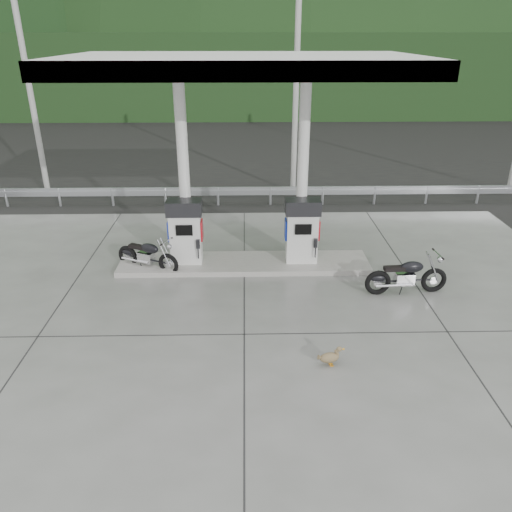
{
  "coord_description": "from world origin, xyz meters",
  "views": [
    {
      "loc": [
        0.06,
        -10.26,
        6.09
      ],
      "look_at": [
        0.3,
        1.0,
        1.0
      ],
      "focal_mm": 35.0,
      "sensor_mm": 36.0,
      "label": 1
    }
  ],
  "objects_px": {
    "motorcycle_left": "(147,256)",
    "motorcycle_right": "(407,276)",
    "gas_pump_right": "(302,231)",
    "duck": "(329,358)",
    "gas_pump_left": "(186,232)"
  },
  "relations": [
    {
      "from": "motorcycle_left",
      "to": "duck",
      "type": "relative_size",
      "value": 3.74
    },
    {
      "from": "motorcycle_left",
      "to": "motorcycle_right",
      "type": "bearing_deg",
      "value": 12.57
    },
    {
      "from": "gas_pump_left",
      "to": "gas_pump_right",
      "type": "bearing_deg",
      "value": 0.0
    },
    {
      "from": "duck",
      "to": "motorcycle_right",
      "type": "bearing_deg",
      "value": 40.54
    },
    {
      "from": "motorcycle_left",
      "to": "motorcycle_right",
      "type": "distance_m",
      "value": 6.9
    },
    {
      "from": "motorcycle_right",
      "to": "duck",
      "type": "relative_size",
      "value": 4.04
    },
    {
      "from": "motorcycle_right",
      "to": "gas_pump_right",
      "type": "bearing_deg",
      "value": 141.8
    },
    {
      "from": "gas_pump_right",
      "to": "motorcycle_left",
      "type": "relative_size",
      "value": 0.99
    },
    {
      "from": "gas_pump_right",
      "to": "motorcycle_left",
      "type": "height_order",
      "value": "gas_pump_right"
    },
    {
      "from": "gas_pump_right",
      "to": "motorcycle_left",
      "type": "xyz_separation_m",
      "value": [
        -4.26,
        -0.19,
        -0.62
      ]
    },
    {
      "from": "gas_pump_right",
      "to": "duck",
      "type": "distance_m",
      "value": 4.73
    },
    {
      "from": "motorcycle_left",
      "to": "motorcycle_right",
      "type": "relative_size",
      "value": 0.93
    },
    {
      "from": "gas_pump_right",
      "to": "motorcycle_right",
      "type": "height_order",
      "value": "gas_pump_right"
    },
    {
      "from": "gas_pump_left",
      "to": "duck",
      "type": "distance_m",
      "value": 5.75
    },
    {
      "from": "gas_pump_left",
      "to": "gas_pump_right",
      "type": "relative_size",
      "value": 1.0
    }
  ]
}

